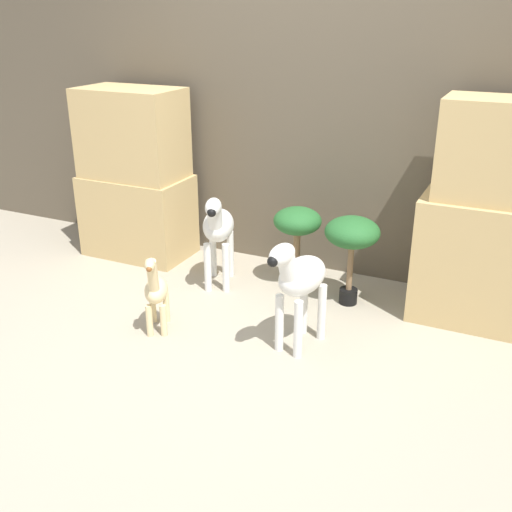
{
  "coord_description": "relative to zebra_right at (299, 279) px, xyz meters",
  "views": [
    {
      "loc": [
        1.44,
        -2.56,
        1.81
      ],
      "look_at": [
        -0.02,
        0.55,
        0.38
      ],
      "focal_mm": 42.0,
      "sensor_mm": 36.0,
      "label": 1
    }
  ],
  "objects": [
    {
      "name": "wall_back",
      "position": [
        -0.38,
        1.17,
        0.67
      ],
      "size": [
        6.4,
        0.08,
        2.2
      ],
      "color": "brown",
      "rests_on": "ground_plane"
    },
    {
      "name": "rock_pillar_left",
      "position": [
        -1.65,
        0.8,
        0.19
      ],
      "size": [
        0.8,
        0.49,
        1.28
      ],
      "color": "tan",
      "rests_on": "ground_plane"
    },
    {
      "name": "potted_palm_front",
      "position": [
        -0.31,
        0.77,
        0.02
      ],
      "size": [
        0.33,
        0.33,
        0.57
      ],
      "color": "black",
      "rests_on": "ground_plane"
    },
    {
      "name": "zebra_left",
      "position": [
        -0.8,
        0.54,
        0.0
      ],
      "size": [
        0.32,
        0.51,
        0.69
      ],
      "color": "silver",
      "rests_on": "ground_plane"
    },
    {
      "name": "zebra_right",
      "position": [
        0.0,
        0.0,
        0.0
      ],
      "size": [
        0.28,
        0.51,
        0.69
      ],
      "color": "silver",
      "rests_on": "ground_plane"
    },
    {
      "name": "ground_plane",
      "position": [
        -0.38,
        -0.25,
        -0.43
      ],
      "size": [
        14.0,
        14.0,
        0.0
      ],
      "primitive_type": "plane",
      "color": "#9E937F"
    },
    {
      "name": "giraffe_figurine",
      "position": [
        -0.83,
        -0.18,
        -0.16
      ],
      "size": [
        0.25,
        0.36,
        0.53
      ],
      "color": "beige",
      "rests_on": "ground_plane"
    },
    {
      "name": "rock_pillar_right",
      "position": [
        0.89,
        0.8,
        0.19
      ],
      "size": [
        0.8,
        0.49,
        1.35
      ],
      "color": "tan",
      "rests_on": "ground_plane"
    },
    {
      "name": "potted_palm_back",
      "position": [
        0.1,
        0.65,
        0.04
      ],
      "size": [
        0.35,
        0.35,
        0.6
      ],
      "color": "black",
      "rests_on": "ground_plane"
    }
  ]
}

